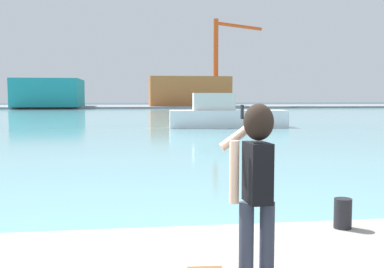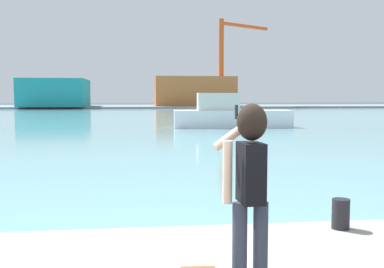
{
  "view_description": "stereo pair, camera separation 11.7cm",
  "coord_description": "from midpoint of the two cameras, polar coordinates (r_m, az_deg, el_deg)",
  "views": [
    {
      "loc": [
        -0.59,
        -4.28,
        2.38
      ],
      "look_at": [
        0.63,
        4.7,
        1.63
      ],
      "focal_mm": 43.4,
      "sensor_mm": 36.0,
      "label": 1
    },
    {
      "loc": [
        -0.47,
        -4.3,
        2.38
      ],
      "look_at": [
        0.63,
        4.7,
        1.63
      ],
      "focal_mm": 43.4,
      "sensor_mm": 36.0,
      "label": 2
    }
  ],
  "objects": [
    {
      "name": "harbor_bollard",
      "position": [
        6.73,
        18.29,
        -9.3
      ],
      "size": [
        0.24,
        0.24,
        0.41
      ],
      "primitive_type": "cylinder",
      "color": "black",
      "rests_on": "quay_promenade"
    },
    {
      "name": "ground_plane",
      "position": [
        54.34,
        -6.41,
        2.17
      ],
      "size": [
        220.0,
        220.0,
        0.0
      ],
      "primitive_type": "plane",
      "color": "#334751"
    },
    {
      "name": "port_crane",
      "position": [
        94.36,
        4.46,
        9.96
      ],
      "size": [
        11.76,
        7.67,
        17.11
      ],
      "color": "#D84C19",
      "rests_on": "far_shore_dock"
    },
    {
      "name": "person_photographer",
      "position": [
        4.34,
        7.85,
        -5.18
      ],
      "size": [
        0.53,
        0.55,
        1.74
      ],
      "rotation": [
        0.0,
        0.0,
        1.62
      ],
      "color": "#2D3342",
      "rests_on": "quay_promenade"
    },
    {
      "name": "warehouse_left",
      "position": [
        92.7,
        -16.4,
        4.88
      ],
      "size": [
        11.85,
        13.93,
        5.18
      ],
      "primitive_type": "cube",
      "color": "teal",
      "rests_on": "far_shore_dock"
    },
    {
      "name": "warehouse_right",
      "position": [
        94.26,
        0.35,
        5.27
      ],
      "size": [
        16.04,
        8.29,
        5.86
      ],
      "primitive_type": "cube",
      "color": "#B26633",
      "rests_on": "far_shore_dock"
    },
    {
      "name": "boat_moored",
      "position": [
        34.84,
        4.71,
        2.31
      ],
      "size": [
        8.85,
        2.83,
        2.57
      ],
      "rotation": [
        0.0,
        0.0,
        -0.07
      ],
      "color": "white",
      "rests_on": "harbor_water"
    },
    {
      "name": "harbor_water",
      "position": [
        56.34,
        -6.43,
        2.27
      ],
      "size": [
        140.0,
        100.0,
        0.02
      ],
      "primitive_type": "cube",
      "color": "#6BA8B2",
      "rests_on": "ground_plane"
    },
    {
      "name": "far_shore_dock",
      "position": [
        96.32,
        -6.67,
        3.37
      ],
      "size": [
        140.0,
        20.0,
        0.37
      ],
      "primitive_type": "cube",
      "color": "gray",
      "rests_on": "ground_plane"
    }
  ]
}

